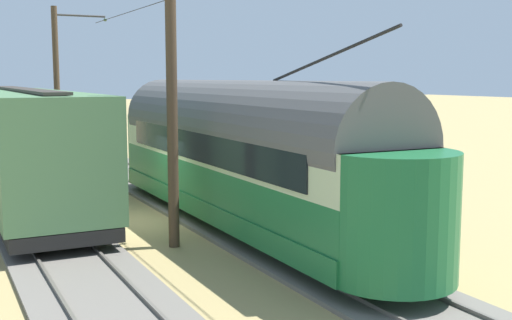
% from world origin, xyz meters
% --- Properties ---
extents(ground_plane, '(220.00, 220.00, 0.00)m').
position_xyz_m(ground_plane, '(0.00, 0.00, 0.00)').
color(ground_plane, '#9E8956').
extents(track_streetcar_siding, '(2.80, 80.00, 0.18)m').
position_xyz_m(track_streetcar_siding, '(-2.57, -0.31, 0.05)').
color(track_streetcar_siding, '#666059').
rests_on(track_streetcar_siding, ground).
extents(track_adjacent_siding, '(2.80, 80.00, 0.18)m').
position_xyz_m(track_adjacent_siding, '(2.57, -0.31, 0.05)').
color(track_adjacent_siding, '#666059').
rests_on(track_adjacent_siding, ground).
extents(vintage_streetcar, '(2.65, 16.50, 5.20)m').
position_xyz_m(vintage_streetcar, '(-2.57, 2.26, 2.26)').
color(vintage_streetcar, '#196033').
rests_on(vintage_streetcar, ground).
extents(coach_adjacent, '(2.96, 14.29, 3.85)m').
position_xyz_m(coach_adjacent, '(2.57, -3.42, 2.17)').
color(coach_adjacent, '#477047').
rests_on(coach_adjacent, ground).
extents(catenary_pole_foreground, '(2.64, 0.28, 7.73)m').
position_xyz_m(catenary_pole_foreground, '(-0.21, -13.02, 4.02)').
color(catenary_pole_foreground, '#423323').
rests_on(catenary_pole_foreground, ground).
extents(catenary_pole_mid_near, '(2.64, 0.28, 7.73)m').
position_xyz_m(catenary_pole_mid_near, '(-0.21, 3.41, 4.02)').
color(catenary_pole_mid_near, '#423323').
rests_on(catenary_pole_mid_near, ground).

